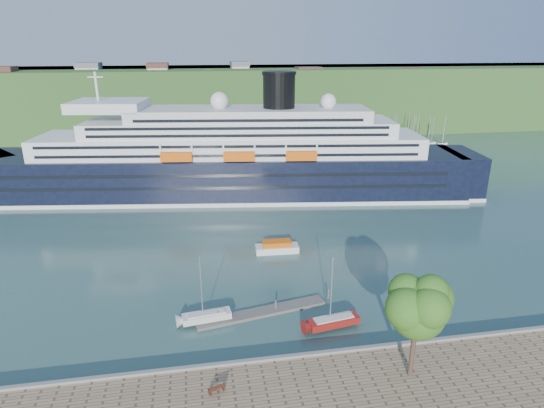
{
  "coord_description": "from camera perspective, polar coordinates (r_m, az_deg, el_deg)",
  "views": [
    {
      "loc": [
        -8.53,
        -39.44,
        32.51
      ],
      "look_at": [
        3.48,
        30.0,
        7.69
      ],
      "focal_mm": 30.0,
      "sensor_mm": 36.0,
      "label": 1
    }
  ],
  "objects": [
    {
      "name": "park_bench",
      "position": [
        47.09,
        -7.01,
        -21.9
      ],
      "size": [
        1.8,
        1.16,
        1.07
      ],
      "primitive_type": null,
      "rotation": [
        0.0,
        0.0,
        0.31
      ],
      "color": "#4F2616",
      "rests_on": "promenade"
    },
    {
      "name": "floating_pontoon",
      "position": [
        59.65,
        -1.28,
        -13.41
      ],
      "size": [
        17.17,
        5.32,
        0.38
      ],
      "primitive_type": null,
      "rotation": [
        0.0,
        0.0,
        0.19
      ],
      "color": "slate",
      "rests_on": "ground"
    },
    {
      "name": "quay_coping",
      "position": [
        50.95,
        2.04,
        -18.6
      ],
      "size": [
        220.0,
        0.5,
        0.3
      ],
      "primitive_type": "cube",
      "color": "slate",
      "rests_on": "promenade"
    },
    {
      "name": "ground",
      "position": [
        51.82,
        1.97,
        -19.47
      ],
      "size": [
        400.0,
        400.0,
        0.0
      ],
      "primitive_type": "plane",
      "color": "#2C4E4D",
      "rests_on": "ground"
    },
    {
      "name": "promenade_tree",
      "position": [
        47.44,
        17.62,
        -14.09
      ],
      "size": [
        7.3,
        7.3,
        12.1
      ],
      "primitive_type": null,
      "color": "#2C6119",
      "rests_on": "promenade"
    },
    {
      "name": "tender_launch",
      "position": [
        75.29,
        0.64,
        -5.35
      ],
      "size": [
        7.26,
        2.73,
        1.98
      ],
      "primitive_type": null,
      "rotation": [
        0.0,
        0.0,
        -0.04
      ],
      "color": "#E15B0D",
      "rests_on": "ground"
    },
    {
      "name": "sailboat_white_near",
      "position": [
        56.38,
        -8.36,
        -10.88
      ],
      "size": [
        6.8,
        2.66,
        8.55
      ],
      "primitive_type": null,
      "rotation": [
        0.0,
        0.0,
        0.13
      ],
      "color": "silver",
      "rests_on": "ground"
    },
    {
      "name": "cruise_ship",
      "position": [
        101.16,
        -6.47,
        8.52
      ],
      "size": [
        122.67,
        34.0,
        27.26
      ],
      "primitive_type": null,
      "rotation": [
        0.0,
        0.0,
        -0.14
      ],
      "color": "black",
      "rests_on": "ground"
    },
    {
      "name": "far_hillside",
      "position": [
        185.77,
        -7.31,
        12.91
      ],
      "size": [
        400.0,
        50.0,
        24.0
      ],
      "primitive_type": "cube",
      "color": "#385A24",
      "rests_on": "ground"
    },
    {
      "name": "sailboat_red",
      "position": [
        55.17,
        7.9,
        -11.26
      ],
      "size": [
        7.26,
        3.05,
        9.09
      ],
      "primitive_type": null,
      "rotation": [
        0.0,
        0.0,
        0.16
      ],
      "color": "maroon",
      "rests_on": "ground"
    }
  ]
}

